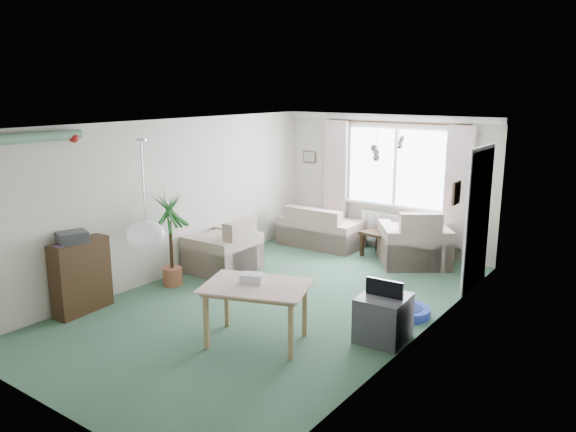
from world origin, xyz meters
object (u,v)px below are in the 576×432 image
Objects in this scene: armchair_left at (223,244)px; tv_cube at (383,318)px; coffee_table at (391,246)px; pet_bed at (407,312)px; houseplant at (171,238)px; dining_table at (257,314)px; sofa at (321,226)px; armchair_corner at (414,236)px; bookshelf at (81,277)px.

armchair_left reaches higher than tv_cube.
coffee_table is 1.72× the size of pet_bed.
armchair_left is 0.98× the size of coffee_table.
armchair_left is 3.17m from pet_bed.
houseplant is (-2.04, -3.08, 0.49)m from coffee_table.
dining_table is at bearing -87.56° from coffee_table.
houseplant reaches higher than coffee_table.
sofa reaches higher than pet_bed.
armchair_left reaches higher than sofa.
tv_cube is at bearing 71.18° from armchair_corner.
armchair_left is 2.34m from bookshelf.
bookshelf is at bearing -146.33° from pet_bed.
sofa is 2.59× the size of pet_bed.
armchair_corner is 1.84× the size of pet_bed.
armchair_corner is (1.82, -0.02, 0.10)m from sofa.
armchair_left is 0.68× the size of houseplant.
bookshelf is 3.86m from tv_cube.
armchair_corner is at bearing 51.12° from houseplant.
tv_cube is (3.54, 1.52, -0.21)m from bookshelf.
sofa is 2.19m from armchair_left.
sofa is 1.55× the size of bookshelf.
coffee_table is at bearing 179.15° from sofa.
dining_table is (2.06, -1.69, -0.10)m from armchair_left.
houseplant is at bearing -10.46° from armchair_left.
tv_cube is (1.14, 0.90, -0.07)m from dining_table.
houseplant is at bearing 77.43° from bookshelf.
bookshelf is 1.41m from houseplant.
houseplant reaches higher than armchair_corner.
tv_cube is (0.89, -2.91, -0.21)m from armchair_corner.
pet_bed is at bearing 89.74° from tv_cube.
armchair_left is 2.86m from coffee_table.
sofa is 3.42m from pet_bed.
bookshelf reaches higher than tv_cube.
tv_cube reaches higher than pet_bed.
bookshelf reaches higher than dining_table.
armchair_corner is 0.98× the size of dining_table.
armchair_left is 1.01× the size of bookshelf.
pet_bed is (0.84, -2.10, -0.41)m from armchair_corner.
bookshelf is at bearing 23.28° from armchair_corner.
armchair_left is 0.99m from houseplant.
armchair_left is at bearing 76.27° from sofa.
armchair_left is (-2.31, -2.11, -0.04)m from armchair_corner.
dining_table is at bearing 50.35° from armchair_corner.
tv_cube is (2.71, -2.93, -0.11)m from sofa.
pet_bed is at bearing 75.93° from armchair_corner.
bookshelf is at bearing -165.41° from dining_table.
coffee_table is at bearing 110.19° from tv_cube.
coffee_table is (1.40, 0.00, -0.15)m from sofa.
bookshelf is 2.48m from dining_table.
coffee_table is 1.03× the size of bookshelf.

